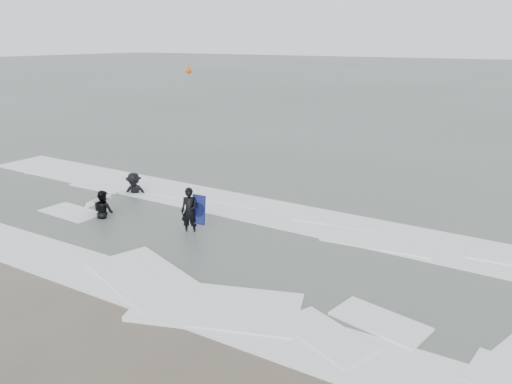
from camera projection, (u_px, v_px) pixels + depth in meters
The scene contains 8 objects.
ground at pixel (156, 279), 13.20m from camera, with size 320.00×320.00×0.00m, color brown.
sea at pixel (509, 79), 78.03m from camera, with size 320.00×320.00×0.00m, color #47544C.
surfer_centre at pixel (191, 234), 16.24m from camera, with size 0.58×0.38×1.58m, color black.
surfer_wading at pixel (104, 218), 17.64m from camera, with size 0.77×0.60×1.58m, color black.
surfer_breaker at pixel (135, 195), 20.25m from camera, with size 1.15×0.66×1.78m, color black.
surf_foam at pixel (235, 233), 16.18m from camera, with size 30.03×9.06×0.09m.
bodyboards at pixel (283, 212), 16.82m from camera, with size 15.04×8.18×1.25m.
buoy at pixel (189, 71), 91.25m from camera, with size 1.00×1.00×1.65m.
Camera 1 is at (8.56, -8.72, 6.09)m, focal length 35.00 mm.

